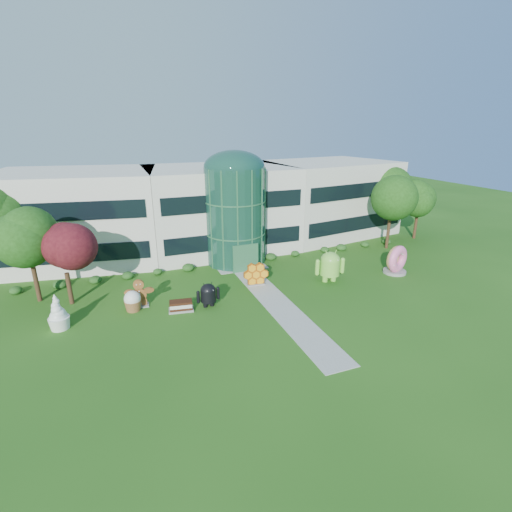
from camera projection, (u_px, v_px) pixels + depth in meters
name	position (u px, v px, depth m)	size (l,w,h in m)	color
ground	(285.00, 311.00, 28.75)	(140.00, 140.00, 0.00)	#215114
building	(219.00, 207.00, 43.04)	(46.00, 15.00, 9.30)	beige
atrium	(235.00, 216.00, 37.68)	(6.00, 6.00, 9.80)	#194738
walkway	(274.00, 300.00, 30.50)	(2.40, 20.00, 0.04)	#9E9E93
tree_red	(66.00, 269.00, 29.06)	(4.00, 4.00, 6.00)	#3F0C14
trees_backdrop	(232.00, 221.00, 38.79)	(52.00, 8.00, 8.40)	#1C4110
android_green	(330.00, 264.00, 33.82)	(2.93, 1.95, 3.32)	#7DD042
android_black	(208.00, 293.00, 29.20)	(1.98, 1.33, 2.25)	black
donut	(396.00, 259.00, 35.84)	(2.73, 1.31, 2.84)	#F35C9A
gingerbread	(139.00, 293.00, 29.22)	(2.50, 0.96, 2.31)	maroon
ice_cream_sandwich	(181.00, 306.00, 28.69)	(1.89, 0.95, 0.84)	black
honeycomb	(256.00, 275.00, 33.26)	(2.40, 0.86, 1.89)	#FFA319
froyo	(58.00, 312.00, 25.89)	(1.53, 1.53, 2.62)	white
cupcake	(133.00, 301.00, 28.66)	(1.36, 1.36, 1.64)	white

